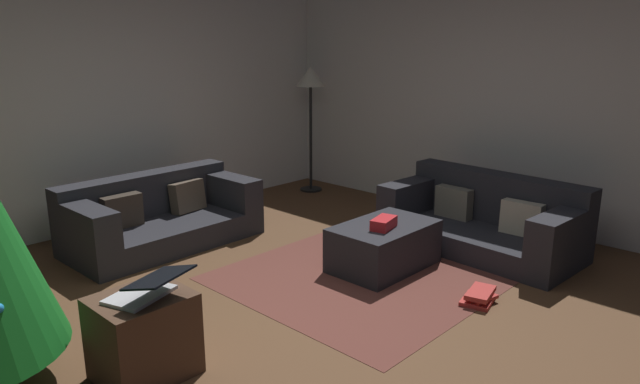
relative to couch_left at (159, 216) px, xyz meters
The scene contains 13 objects.
ground_plane 2.26m from the couch_left, 95.38° to the right, with size 6.40×6.40×0.00m, color brown.
rear_partition 1.39m from the couch_left, 103.05° to the left, with size 6.40×0.12×2.60m, color silver.
corner_partition 3.83m from the couch_left, 37.31° to the right, with size 0.12×6.40×2.60m, color silver.
couch_left is the anchor object (origin of this frame).
couch_right 3.09m from the couch_left, 48.75° to the right, with size 0.95×1.82×0.68m.
ottoman 2.18m from the couch_left, 63.02° to the right, with size 0.91×0.58×0.38m, color #26262B.
gift_box 2.20m from the couch_left, 65.76° to the right, with size 0.25×0.14×0.09m, color red.
tv_remote 2.14m from the couch_left, 62.68° to the right, with size 0.05×0.16×0.02m, color black.
side_table 2.33m from the couch_left, 123.28° to the right, with size 0.52×0.44×0.50m, color #4C3323.
laptop 2.38m from the couch_left, 122.19° to the right, with size 0.46×0.49×0.17m.
book_stack 3.04m from the couch_left, 72.18° to the right, with size 0.34×0.27×0.10m.
corner_lamp 2.68m from the couch_left, ahead, with size 0.36×0.36×1.58m.
area_rug 2.19m from the couch_left, 63.02° to the right, with size 2.60×2.00×0.01m, color brown.
Camera 1 is at (-2.50, -2.48, 1.88)m, focal length 32.04 mm.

